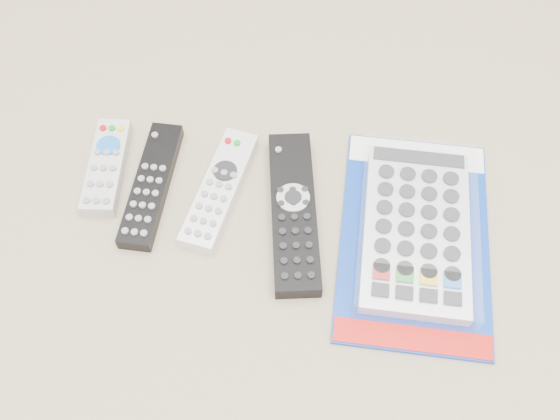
# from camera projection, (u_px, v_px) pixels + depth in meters

# --- Properties ---
(remote_small_grey) EXTENTS (0.06, 0.15, 0.02)m
(remote_small_grey) POSITION_uv_depth(u_px,v_px,m) (107.00, 166.00, 0.83)
(remote_small_grey) COLOR #AFAFB2
(remote_small_grey) RESTS_ON ground
(remote_slim_black) EXTENTS (0.05, 0.19, 0.02)m
(remote_slim_black) POSITION_uv_depth(u_px,v_px,m) (151.00, 185.00, 0.82)
(remote_slim_black) COLOR black
(remote_slim_black) RESTS_ON ground
(remote_silver_dvd) EXTENTS (0.08, 0.19, 0.02)m
(remote_silver_dvd) POSITION_uv_depth(u_px,v_px,m) (220.00, 189.00, 0.81)
(remote_silver_dvd) COLOR silver
(remote_silver_dvd) RESTS_ON ground
(remote_large_black) EXTENTS (0.09, 0.24, 0.03)m
(remote_large_black) POSITION_uv_depth(u_px,v_px,m) (294.00, 212.00, 0.79)
(remote_large_black) COLOR black
(remote_large_black) RESTS_ON ground
(jumbo_remote_packaged) EXTENTS (0.19, 0.31, 0.04)m
(jumbo_remote_packaged) POSITION_uv_depth(u_px,v_px,m) (416.00, 228.00, 0.77)
(jumbo_remote_packaged) COLOR #0E369D
(jumbo_remote_packaged) RESTS_ON ground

